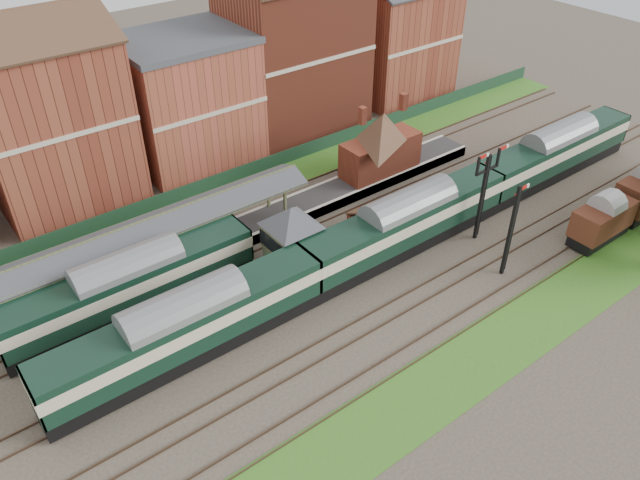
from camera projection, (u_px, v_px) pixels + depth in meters
ground at (348, 277)px, 48.95m from camera, size 160.00×160.00×0.00m
grass_back at (241, 192)px, 59.20m from camera, size 90.00×4.50×0.06m
grass_front at (463, 368)px, 41.23m from camera, size 90.00×5.00×0.06m
fence at (229, 177)px, 60.06m from camera, size 90.00×0.12×1.50m
platform at (228, 237)px, 52.45m from camera, size 55.00×3.40×1.00m
signal_box at (292, 239)px, 47.68m from camera, size 5.40×5.40×6.00m
brick_hut at (369, 224)px, 52.79m from camera, size 3.20×2.64×2.94m
station_building at (381, 143)px, 58.79m from camera, size 8.10×8.10×5.90m
canopy at (155, 222)px, 47.09m from camera, size 26.00×3.89×4.08m
semaphore_bracket at (483, 191)px, 50.55m from camera, size 3.60×0.25×8.18m
semaphore_siding at (511, 230)px, 46.95m from camera, size 1.23×0.25×8.00m
town_backdrop at (185, 93)px, 60.79m from camera, size 69.00×10.00×16.00m
dmu_train at (407, 222)px, 50.40m from camera, size 59.63×3.13×4.58m
platform_railcar at (131, 284)px, 44.38m from camera, size 18.70×2.95×4.31m
goods_van_a at (602, 220)px, 51.81m from camera, size 5.88×2.55×3.56m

